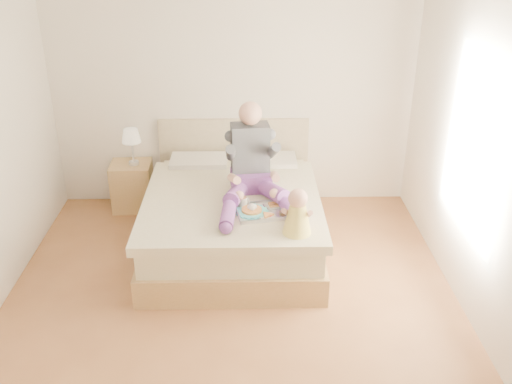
{
  "coord_description": "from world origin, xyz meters",
  "views": [
    {
      "loc": [
        0.14,
        -4.03,
        3.06
      ],
      "look_at": [
        0.23,
        0.77,
        0.73
      ],
      "focal_mm": 40.0,
      "sensor_mm": 36.0,
      "label": 1
    }
  ],
  "objects_px": {
    "bed": "(233,215)",
    "adult": "(253,169)",
    "baby": "(297,215)",
    "tray": "(262,209)",
    "nightstand": "(133,186)"
  },
  "relations": [
    {
      "from": "bed",
      "to": "nightstand",
      "type": "xyz_separation_m",
      "value": [
        -1.16,
        0.8,
        -0.04
      ]
    },
    {
      "from": "bed",
      "to": "adult",
      "type": "relative_size",
      "value": 1.93
    },
    {
      "from": "tray",
      "to": "nightstand",
      "type": "bearing_deg",
      "value": 126.68
    },
    {
      "from": "adult",
      "to": "baby",
      "type": "xyz_separation_m",
      "value": [
        0.37,
        -0.74,
        -0.1
      ]
    },
    {
      "from": "baby",
      "to": "adult",
      "type": "bearing_deg",
      "value": 127.84
    },
    {
      "from": "tray",
      "to": "baby",
      "type": "distance_m",
      "value": 0.48
    },
    {
      "from": "nightstand",
      "to": "adult",
      "type": "bearing_deg",
      "value": -36.58
    },
    {
      "from": "baby",
      "to": "nightstand",
      "type": "bearing_deg",
      "value": 147.34
    },
    {
      "from": "adult",
      "to": "bed",
      "type": "bearing_deg",
      "value": 139.78
    },
    {
      "from": "adult",
      "to": "baby",
      "type": "relative_size",
      "value": 2.75
    },
    {
      "from": "nightstand",
      "to": "tray",
      "type": "bearing_deg",
      "value": -44.37
    },
    {
      "from": "tray",
      "to": "baby",
      "type": "bearing_deg",
      "value": -62.75
    },
    {
      "from": "adult",
      "to": "nightstand",
      "type": "bearing_deg",
      "value": 139.09
    },
    {
      "from": "tray",
      "to": "baby",
      "type": "xyz_separation_m",
      "value": [
        0.29,
        -0.36,
        0.14
      ]
    },
    {
      "from": "bed",
      "to": "adult",
      "type": "distance_m",
      "value": 0.61
    }
  ]
}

